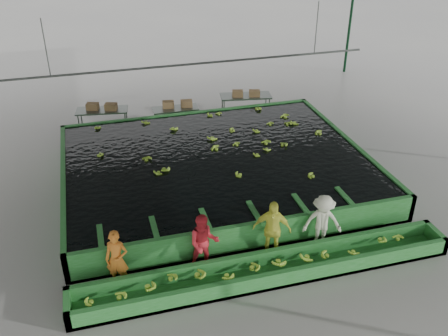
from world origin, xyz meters
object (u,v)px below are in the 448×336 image
object	(u,v)px
worker_d	(322,222)
box_stack_left	(102,110)
worker_a	(117,259)
box_stack_mid	(178,107)
packing_table_left	(103,120)
worker_c	(272,229)
packing_table_right	(245,106)
sorting_trough	(268,270)
packing_table_mid	(176,118)
worker_b	(204,243)
flotation_tank	(216,168)
box_stack_right	(246,96)

from	to	relation	value
worker_d	box_stack_left	bearing A→B (deg)	136.08
worker_a	box_stack_mid	world-z (taller)	worker_a
packing_table_left	box_stack_left	distance (m)	0.47
worker_d	box_stack_mid	world-z (taller)	worker_d
worker_c	packing_table_right	xyz separation A→B (m)	(2.27, 9.18, -0.38)
sorting_trough	worker_c	size ratio (longest dim) A/B	5.76
box_stack_mid	packing_table_left	bearing A→B (deg)	173.29
worker_a	packing_table_mid	size ratio (longest dim) A/B	0.85
worker_d	worker_c	bearing A→B (deg)	-163.02
sorting_trough	box_stack_left	xyz separation A→B (m)	(-3.38, 10.18, 0.68)
packing_table_right	worker_b	bearing A→B (deg)	-114.16
sorting_trough	flotation_tank	bearing A→B (deg)	90.00
flotation_tank	box_stack_mid	distance (m)	4.75
sorting_trough	worker_a	size ratio (longest dim) A/B	6.31
packing_table_mid	sorting_trough	bearing A→B (deg)	-87.22
worker_c	packing_table_right	distance (m)	9.46
packing_table_right	packing_table_left	bearing A→B (deg)	178.09
worker_c	box_stack_right	world-z (taller)	worker_c
worker_d	box_stack_left	size ratio (longest dim) A/B	1.34
worker_d	packing_table_left	size ratio (longest dim) A/B	0.80
packing_table_left	box_stack_left	bearing A→B (deg)	-17.69
flotation_tank	packing_table_mid	world-z (taller)	flotation_tank
box_stack_mid	box_stack_right	world-z (taller)	box_stack_right
box_stack_mid	worker_b	bearing A→B (deg)	-97.03
flotation_tank	worker_a	distance (m)	5.67
flotation_tank	box_stack_mid	xyz separation A→B (m)	(-0.36, 4.72, 0.39)
worker_a	box_stack_right	xyz separation A→B (m)	(6.30, 9.08, 0.19)
packing_table_left	worker_a	bearing A→B (deg)	-91.73
worker_a	worker_d	bearing A→B (deg)	20.70
worker_d	box_stack_right	xyz separation A→B (m)	(0.78, 9.08, 0.16)
box_stack_left	packing_table_left	bearing A→B (deg)	162.31
sorting_trough	worker_a	xyz separation A→B (m)	(-3.67, 0.80, 0.54)
worker_b	packing_table_mid	distance (m)	8.99
worker_c	worker_b	bearing A→B (deg)	-156.46
box_stack_right	worker_b	bearing A→B (deg)	-114.29
sorting_trough	packing_table_left	size ratio (longest dim) A/B	4.90
box_stack_mid	box_stack_left	bearing A→B (deg)	173.33
flotation_tank	worker_d	world-z (taller)	worker_d
worker_c	box_stack_right	distance (m)	9.36
worker_b	worker_c	size ratio (longest dim) A/B	0.94
packing_table_right	worker_d	bearing A→B (deg)	-95.00
worker_a	packing_table_right	distance (m)	11.15
sorting_trough	worker_b	size ratio (longest dim) A/B	6.11
worker_c	sorting_trough	bearing A→B (deg)	-91.54
flotation_tank	packing_table_right	size ratio (longest dim) A/B	4.64
worker_c	packing_table_right	size ratio (longest dim) A/B	0.81
sorting_trough	box_stack_left	size ratio (longest dim) A/B	8.21
worker_a	box_stack_mid	xyz separation A→B (m)	(3.31, 9.02, 0.05)
worker_d	box_stack_left	distance (m)	10.73
worker_a	box_stack_mid	size ratio (longest dim) A/B	1.30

